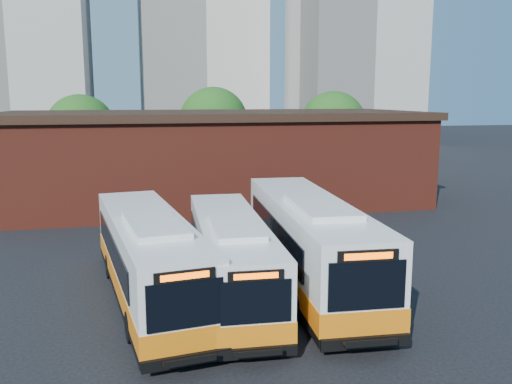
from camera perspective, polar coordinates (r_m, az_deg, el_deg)
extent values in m
plane|color=black|center=(20.02, 4.03, -11.74)|extent=(220.00, 220.00, 0.00)
cube|color=white|center=(20.24, -11.22, -6.53)|extent=(4.05, 11.83, 2.76)
cube|color=orange|center=(20.48, -11.15, -8.67)|extent=(4.11, 11.88, 0.68)
cube|color=black|center=(20.64, -11.10, -9.94)|extent=(4.10, 11.87, 0.24)
cube|color=black|center=(14.73, -7.44, -11.70)|extent=(2.08, 0.35, 1.31)
cube|color=black|center=(14.44, -7.50, -8.75)|extent=(1.64, 0.29, 0.31)
cube|color=#FF5905|center=(14.41, -7.47, -8.79)|extent=(1.30, 0.20, 0.17)
cube|color=black|center=(15.31, -7.25, -17.16)|extent=(2.46, 0.48, 0.31)
cube|color=black|center=(15.08, -7.06, -17.20)|extent=(1.44, 0.56, 0.06)
cube|color=black|center=(14.90, -6.90, -17.26)|extent=(1.39, 0.23, 0.17)
cube|color=black|center=(20.39, -14.93, -5.78)|extent=(1.30, 8.97, 1.02)
cube|color=black|center=(20.76, -7.99, -5.25)|extent=(1.30, 8.97, 1.02)
cube|color=white|center=(18.48, -10.64, -3.37)|extent=(2.22, 4.25, 0.21)
cylinder|color=black|center=(17.45, -12.97, -13.65)|extent=(0.44, 1.00, 0.97)
cylinder|color=black|center=(17.83, -5.66, -12.90)|extent=(0.44, 1.00, 0.97)
cylinder|color=black|center=(23.41, -15.10, -7.56)|extent=(0.44, 1.00, 0.97)
cylinder|color=black|center=(23.69, -9.68, -7.14)|extent=(0.44, 1.00, 0.97)
cube|color=white|center=(20.33, -2.67, -6.56)|extent=(2.84, 11.03, 2.60)
cube|color=orange|center=(20.55, -2.65, -8.57)|extent=(2.89, 11.08, 0.64)
cube|color=black|center=(20.70, -2.64, -9.76)|extent=(2.88, 11.07, 0.23)
cube|color=black|center=(15.10, -0.01, -11.51)|extent=(1.98, 0.15, 1.23)
cube|color=black|center=(14.83, 0.00, -8.81)|extent=(1.55, 0.13, 0.29)
cube|color=#FF5905|center=(14.80, 0.02, -8.84)|extent=(1.23, 0.08, 0.16)
cube|color=black|center=(15.64, 0.03, -16.56)|extent=(2.33, 0.24, 0.29)
cube|color=black|center=(15.42, 0.16, -16.60)|extent=(1.34, 0.41, 0.05)
cube|color=black|center=(15.25, 0.28, -16.66)|extent=(1.32, 0.10, 0.16)
cube|color=black|center=(20.50, -6.11, -5.73)|extent=(0.45, 8.52, 0.96)
cube|color=black|center=(20.78, 0.45, -5.46)|extent=(0.45, 8.52, 0.96)
cube|color=white|center=(18.66, -2.18, -3.65)|extent=(1.76, 3.90, 0.20)
cylinder|color=black|center=(17.71, -4.82, -13.14)|extent=(0.33, 0.92, 0.91)
cylinder|color=black|center=(18.00, 2.04, -12.73)|extent=(0.33, 0.92, 0.91)
cylinder|color=black|center=(23.35, -6.14, -7.38)|extent=(0.33, 0.92, 0.91)
cylinder|color=black|center=(23.57, -0.99, -7.16)|extent=(0.33, 0.92, 0.91)
cube|color=white|center=(21.65, 5.59, -4.87)|extent=(3.38, 12.76, 3.00)
cube|color=orange|center=(21.88, 5.55, -7.07)|extent=(3.44, 12.82, 0.74)
cube|color=black|center=(22.04, 5.52, -8.38)|extent=(3.43, 12.81, 0.26)
cube|color=black|center=(15.79, 11.61, -9.63)|extent=(2.28, 0.19, 1.42)
cube|color=black|center=(15.51, 11.74, -6.60)|extent=(1.79, 0.16, 0.34)
cube|color=#FF5905|center=(15.48, 11.79, -6.63)|extent=(1.42, 0.10, 0.19)
cube|color=black|center=(16.37, 11.48, -15.26)|extent=(2.69, 0.30, 0.34)
cube|color=black|center=(16.12, 11.81, -15.27)|extent=(1.55, 0.48, 0.06)
cube|color=black|center=(15.93, 12.07, -15.31)|extent=(1.53, 0.13, 0.19)
cube|color=black|center=(21.67, 1.80, -4.03)|extent=(0.60, 9.84, 1.11)
cube|color=black|center=(22.35, 8.72, -3.70)|extent=(0.60, 9.84, 1.11)
cube|color=white|center=(19.80, 6.84, -1.53)|extent=(2.07, 4.52, 0.23)
cylinder|color=black|center=(18.48, 4.70, -11.89)|extent=(0.40, 1.07, 1.05)
cylinder|color=black|center=(19.19, 11.90, -11.24)|extent=(0.40, 1.07, 1.05)
cylinder|color=black|center=(24.92, 0.81, -6.03)|extent=(0.40, 1.07, 1.05)
cylinder|color=black|center=(25.44, 6.24, -5.75)|extent=(0.40, 1.07, 1.05)
imported|color=black|center=(19.32, 11.35, -9.91)|extent=(0.43, 0.65, 1.78)
cube|color=maroon|center=(38.44, -4.45, 3.38)|extent=(28.00, 12.00, 6.00)
cube|color=black|center=(38.20, -4.51, 8.08)|extent=(28.60, 12.60, 0.50)
cube|color=black|center=(33.44, 2.17, -0.71)|extent=(1.20, 0.08, 2.40)
cylinder|color=#382314|center=(50.38, -17.75, 2.61)|extent=(0.36, 0.36, 2.70)
sphere|color=#1C4D15|center=(50.09, -17.95, 6.35)|extent=(6.00, 6.00, 6.00)
cylinder|color=#382314|center=(52.66, -4.44, 3.49)|extent=(0.36, 0.36, 2.95)
sphere|color=#1C4D15|center=(52.38, -4.49, 7.42)|extent=(6.56, 6.56, 6.56)
cylinder|color=#382314|center=(52.49, 8.03, 3.33)|extent=(0.36, 0.36, 2.81)
sphere|color=#1C4D15|center=(52.21, 8.12, 7.07)|extent=(6.24, 6.24, 6.24)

